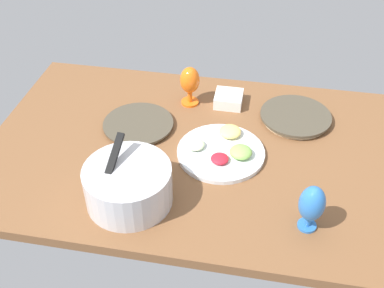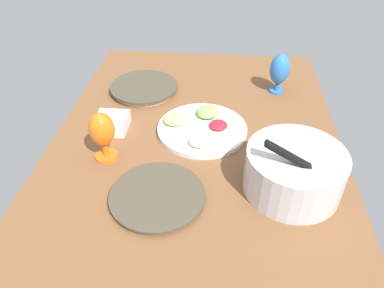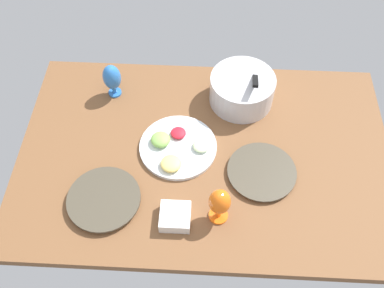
{
  "view_description": "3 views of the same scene",
  "coord_description": "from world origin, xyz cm",
  "px_view_note": "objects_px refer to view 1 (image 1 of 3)",
  "views": [
    {
      "loc": [
        -25.25,
        136.54,
        117.73
      ],
      "look_at": [
        -0.64,
        3.25,
        4.59
      ],
      "focal_mm": 43.91,
      "sensor_mm": 36.0,
      "label": 1
    },
    {
      "loc": [
        98.46,
        8.01,
        80.56
      ],
      "look_at": [
        2.39,
        -0.71,
        4.59
      ],
      "focal_mm": 34.09,
      "sensor_mm": 36.0,
      "label": 2
    },
    {
      "loc": [
        0.29,
        -106.44,
        155.91
      ],
      "look_at": [
        -5.22,
        1.07,
        4.59
      ],
      "focal_mm": 41.06,
      "sensor_mm": 36.0,
      "label": 3
    }
  ],
  "objects_px": {
    "hurricane_glass_orange": "(190,82)",
    "fruit_platter": "(222,150)",
    "dinner_plate_right": "(138,125)",
    "dinner_plate_left": "(295,117)",
    "hurricane_glass_blue": "(312,205)",
    "square_bowl_white": "(229,98)",
    "mixing_bowl": "(128,184)"
  },
  "relations": [
    {
      "from": "dinner_plate_left",
      "to": "mixing_bowl",
      "type": "bearing_deg",
      "value": 45.81
    },
    {
      "from": "dinner_plate_left",
      "to": "hurricane_glass_blue",
      "type": "distance_m",
      "value": 0.58
    },
    {
      "from": "hurricane_glass_blue",
      "to": "hurricane_glass_orange",
      "type": "height_order",
      "value": "hurricane_glass_orange"
    },
    {
      "from": "dinner_plate_left",
      "to": "square_bowl_white",
      "type": "height_order",
      "value": "square_bowl_white"
    },
    {
      "from": "dinner_plate_left",
      "to": "dinner_plate_right",
      "type": "height_order",
      "value": "dinner_plate_left"
    },
    {
      "from": "dinner_plate_left",
      "to": "fruit_platter",
      "type": "height_order",
      "value": "fruit_platter"
    },
    {
      "from": "fruit_platter",
      "to": "square_bowl_white",
      "type": "relative_size",
      "value": 2.84
    },
    {
      "from": "dinner_plate_left",
      "to": "hurricane_glass_blue",
      "type": "xyz_separation_m",
      "value": [
        -0.05,
        0.58,
        0.09
      ]
    },
    {
      "from": "dinner_plate_left",
      "to": "dinner_plate_right",
      "type": "xyz_separation_m",
      "value": [
        0.63,
        0.16,
        -0.0
      ]
    },
    {
      "from": "dinner_plate_left",
      "to": "square_bowl_white",
      "type": "distance_m",
      "value": 0.3
    },
    {
      "from": "hurricane_glass_orange",
      "to": "square_bowl_white",
      "type": "relative_size",
      "value": 1.5
    },
    {
      "from": "fruit_platter",
      "to": "square_bowl_white",
      "type": "distance_m",
      "value": 0.33
    },
    {
      "from": "fruit_platter",
      "to": "hurricane_glass_blue",
      "type": "relative_size",
      "value": 1.92
    },
    {
      "from": "mixing_bowl",
      "to": "square_bowl_white",
      "type": "xyz_separation_m",
      "value": [
        -0.26,
        -0.63,
        -0.05
      ]
    },
    {
      "from": "hurricane_glass_orange",
      "to": "fruit_platter",
      "type": "bearing_deg",
      "value": 120.66
    },
    {
      "from": "fruit_platter",
      "to": "square_bowl_white",
      "type": "bearing_deg",
      "value": -87.04
    },
    {
      "from": "dinner_plate_right",
      "to": "hurricane_glass_orange",
      "type": "xyz_separation_m",
      "value": [
        -0.18,
        -0.2,
        0.1
      ]
    },
    {
      "from": "mixing_bowl",
      "to": "fruit_platter",
      "type": "xyz_separation_m",
      "value": [
        -0.28,
        -0.3,
        -0.06
      ]
    },
    {
      "from": "hurricane_glass_blue",
      "to": "hurricane_glass_orange",
      "type": "xyz_separation_m",
      "value": [
        0.5,
        -0.62,
        0.01
      ]
    },
    {
      "from": "mixing_bowl",
      "to": "hurricane_glass_blue",
      "type": "xyz_separation_m",
      "value": [
        -0.6,
        0.01,
        0.03
      ]
    },
    {
      "from": "mixing_bowl",
      "to": "hurricane_glass_blue",
      "type": "bearing_deg",
      "value": 178.99
    },
    {
      "from": "hurricane_glass_orange",
      "to": "square_bowl_white",
      "type": "distance_m",
      "value": 0.19
    },
    {
      "from": "dinner_plate_left",
      "to": "hurricane_glass_blue",
      "type": "height_order",
      "value": "hurricane_glass_blue"
    },
    {
      "from": "dinner_plate_right",
      "to": "hurricane_glass_blue",
      "type": "relative_size",
      "value": 1.65
    },
    {
      "from": "dinner_plate_right",
      "to": "fruit_platter",
      "type": "distance_m",
      "value": 0.37
    },
    {
      "from": "dinner_plate_right",
      "to": "mixing_bowl",
      "type": "relative_size",
      "value": 0.98
    },
    {
      "from": "hurricane_glass_orange",
      "to": "square_bowl_white",
      "type": "height_order",
      "value": "hurricane_glass_orange"
    },
    {
      "from": "mixing_bowl",
      "to": "hurricane_glass_orange",
      "type": "xyz_separation_m",
      "value": [
        -0.1,
        -0.61,
        0.03
      ]
    },
    {
      "from": "dinner_plate_right",
      "to": "hurricane_glass_orange",
      "type": "relative_size",
      "value": 1.63
    },
    {
      "from": "dinner_plate_left",
      "to": "mixing_bowl",
      "type": "relative_size",
      "value": 0.99
    },
    {
      "from": "dinner_plate_right",
      "to": "square_bowl_white",
      "type": "bearing_deg",
      "value": -146.29
    },
    {
      "from": "dinner_plate_left",
      "to": "hurricane_glass_orange",
      "type": "distance_m",
      "value": 0.47
    }
  ]
}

